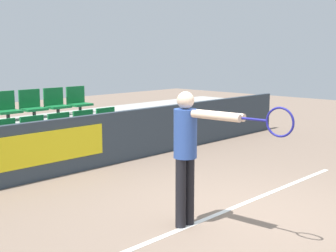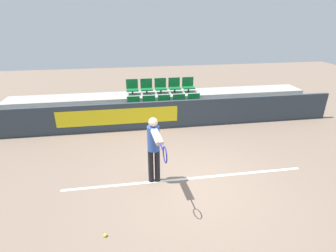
# 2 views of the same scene
# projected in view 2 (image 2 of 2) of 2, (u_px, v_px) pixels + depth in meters

# --- Properties ---
(ground_plane) EXTENTS (30.00, 30.00, 0.00)m
(ground_plane) POSITION_uv_depth(u_px,v_px,m) (190.00, 185.00, 6.32)
(ground_plane) COLOR #7A6656
(court_baseline) EXTENTS (6.09, 0.08, 0.01)m
(court_baseline) POSITION_uv_depth(u_px,v_px,m) (187.00, 179.00, 6.57)
(court_baseline) COLOR white
(court_baseline) RESTS_ON ground
(barrier_wall) EXTENTS (12.41, 0.14, 1.00)m
(barrier_wall) POSITION_uv_depth(u_px,v_px,m) (166.00, 115.00, 9.27)
(barrier_wall) COLOR #2D3842
(barrier_wall) RESTS_ON ground
(bleacher_tier_front) EXTENTS (12.01, 1.06, 0.40)m
(bleacher_tier_front) POSITION_uv_depth(u_px,v_px,m) (165.00, 116.00, 9.95)
(bleacher_tier_front) COLOR #9E9E99
(bleacher_tier_front) RESTS_ON ground
(bleacher_tier_middle) EXTENTS (12.01, 1.06, 0.79)m
(bleacher_tier_middle) POSITION_uv_depth(u_px,v_px,m) (161.00, 103.00, 10.83)
(bleacher_tier_middle) COLOR #9E9E99
(bleacher_tier_middle) RESTS_ON ground
(stadium_chair_0) EXTENTS (0.47, 0.37, 0.58)m
(stadium_chair_0) POSITION_uv_depth(u_px,v_px,m) (134.00, 105.00, 9.71)
(stadium_chair_0) COLOR #333333
(stadium_chair_0) RESTS_ON bleacher_tier_front
(stadium_chair_1) EXTENTS (0.47, 0.37, 0.58)m
(stadium_chair_1) POSITION_uv_depth(u_px,v_px,m) (149.00, 104.00, 9.80)
(stadium_chair_1) COLOR #333333
(stadium_chair_1) RESTS_ON bleacher_tier_front
(stadium_chair_2) EXTENTS (0.47, 0.37, 0.58)m
(stadium_chair_2) POSITION_uv_depth(u_px,v_px,m) (164.00, 104.00, 9.88)
(stadium_chair_2) COLOR #333333
(stadium_chair_2) RESTS_ON bleacher_tier_front
(stadium_chair_3) EXTENTS (0.47, 0.37, 0.58)m
(stadium_chair_3) POSITION_uv_depth(u_px,v_px,m) (179.00, 103.00, 9.96)
(stadium_chair_3) COLOR #333333
(stadium_chair_3) RESTS_ON bleacher_tier_front
(stadium_chair_4) EXTENTS (0.47, 0.37, 0.58)m
(stadium_chair_4) POSITION_uv_depth(u_px,v_px,m) (194.00, 102.00, 10.05)
(stadium_chair_4) COLOR #333333
(stadium_chair_4) RESTS_ON bleacher_tier_front
(stadium_chair_5) EXTENTS (0.47, 0.37, 0.58)m
(stadium_chair_5) POSITION_uv_depth(u_px,v_px,m) (132.00, 87.00, 10.51)
(stadium_chair_5) COLOR #333333
(stadium_chair_5) RESTS_ON bleacher_tier_middle
(stadium_chair_6) EXTENTS (0.47, 0.37, 0.58)m
(stadium_chair_6) POSITION_uv_depth(u_px,v_px,m) (147.00, 87.00, 10.60)
(stadium_chair_6) COLOR #333333
(stadium_chair_6) RESTS_ON bleacher_tier_middle
(stadium_chair_7) EXTENTS (0.47, 0.37, 0.58)m
(stadium_chair_7) POSITION_uv_depth(u_px,v_px,m) (161.00, 86.00, 10.68)
(stadium_chair_7) COLOR #333333
(stadium_chair_7) RESTS_ON bleacher_tier_middle
(stadium_chair_8) EXTENTS (0.47, 0.37, 0.58)m
(stadium_chair_8) POSITION_uv_depth(u_px,v_px,m) (174.00, 86.00, 10.76)
(stadium_chair_8) COLOR #333333
(stadium_chair_8) RESTS_ON bleacher_tier_middle
(stadium_chair_9) EXTENTS (0.47, 0.37, 0.58)m
(stadium_chair_9) POSITION_uv_depth(u_px,v_px,m) (188.00, 85.00, 10.84)
(stadium_chair_9) COLOR #333333
(stadium_chair_9) RESTS_ON bleacher_tier_middle
(tennis_player) EXTENTS (0.29, 1.54, 1.68)m
(tennis_player) POSITION_uv_depth(u_px,v_px,m) (154.00, 145.00, 6.01)
(tennis_player) COLOR black
(tennis_player) RESTS_ON ground
(tennis_ball) EXTENTS (0.07, 0.07, 0.07)m
(tennis_ball) POSITION_uv_depth(u_px,v_px,m) (105.00, 235.00, 4.87)
(tennis_ball) COLOR #CCDB33
(tennis_ball) RESTS_ON ground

